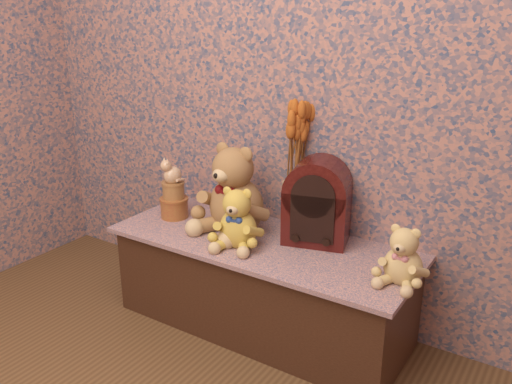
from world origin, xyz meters
TOP-DOWN VIEW (x-y plane):
  - display_shelf at (0.00, 1.24)m, footprint 1.37×0.54m
  - teddy_large at (-0.17, 1.29)m, footprint 0.38×0.44m
  - teddy_medium at (-0.07, 1.15)m, footprint 0.28×0.31m
  - teddy_small at (0.63, 1.21)m, footprint 0.20×0.24m
  - cathedral_radio at (0.20, 1.37)m, footprint 0.31×0.26m
  - ceramic_vase at (0.06, 1.44)m, footprint 0.17×0.17m
  - dried_stalks at (0.06, 1.44)m, footprint 0.24×0.24m
  - biscuit_tin_lower at (-0.51, 1.25)m, footprint 0.15×0.15m
  - biscuit_tin_upper at (-0.51, 1.25)m, footprint 0.13×0.13m
  - cat_figurine at (-0.51, 1.25)m, footprint 0.13×0.13m

SIDE VIEW (x-z plane):
  - display_shelf at x=0.00m, z-range 0.00..0.43m
  - biscuit_tin_lower at x=-0.51m, z-range 0.43..0.52m
  - ceramic_vase at x=0.06m, z-range 0.43..0.65m
  - teddy_small at x=0.63m, z-range 0.43..0.67m
  - biscuit_tin_upper at x=-0.51m, z-range 0.52..0.60m
  - teddy_medium at x=-0.07m, z-range 0.43..0.71m
  - cathedral_radio at x=0.20m, z-range 0.43..0.80m
  - teddy_large at x=-0.17m, z-range 0.43..0.86m
  - cat_figurine at x=-0.51m, z-range 0.60..0.73m
  - dried_stalks at x=0.06m, z-range 0.65..1.05m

